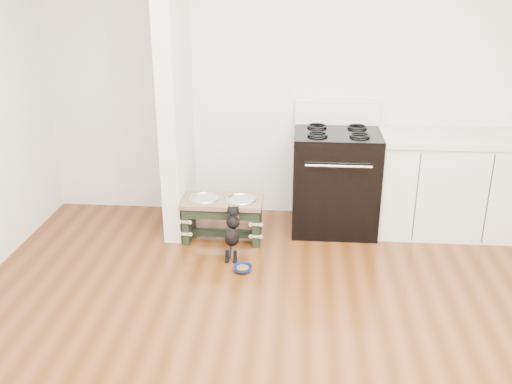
{
  "coord_description": "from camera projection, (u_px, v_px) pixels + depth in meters",
  "views": [
    {
      "loc": [
        -0.07,
        -2.75,
        2.26
      ],
      "look_at": [
        -0.42,
        1.44,
        0.61
      ],
      "focal_mm": 40.0,
      "sensor_mm": 36.0,
      "label": 1
    }
  ],
  "objects": [
    {
      "name": "oven_range",
      "position": [
        335.0,
        179.0,
        5.18
      ],
      "size": [
        0.76,
        0.69,
        1.14
      ],
      "color": "black",
      "rests_on": "ground"
    },
    {
      "name": "partition_wall",
      "position": [
        175.0,
        82.0,
        4.92
      ],
      "size": [
        0.15,
        0.8,
        2.7
      ],
      "primitive_type": "cube",
      "color": "silver",
      "rests_on": "ground"
    },
    {
      "name": "cabinet_run",
      "position": [
        444.0,
        184.0,
        5.13
      ],
      "size": [
        1.24,
        0.64,
        0.91
      ],
      "color": "silver",
      "rests_on": "ground"
    },
    {
      "name": "puppy",
      "position": [
        232.0,
        231.0,
        4.72
      ],
      "size": [
        0.12,
        0.36,
        0.43
      ],
      "color": "black",
      "rests_on": "ground"
    },
    {
      "name": "room_shell",
      "position": [
        317.0,
        110.0,
        2.78
      ],
      "size": [
        5.0,
        5.0,
        5.0
      ],
      "color": "silver",
      "rests_on": "ground"
    },
    {
      "name": "floor_bowl",
      "position": [
        243.0,
        269.0,
        4.55
      ],
      "size": [
        0.19,
        0.19,
        0.05
      ],
      "rotation": [
        0.0,
        0.0,
        -0.33
      ],
      "color": "navy",
      "rests_on": "ground"
    },
    {
      "name": "ground",
      "position": [
        306.0,
        378.0,
        3.37
      ],
      "size": [
        5.0,
        5.0,
        0.0
      ],
      "primitive_type": "plane",
      "color": "#48240C",
      "rests_on": "ground"
    },
    {
      "name": "dog_feeder",
      "position": [
        223.0,
        211.0,
        5.01
      ],
      "size": [
        0.7,
        0.37,
        0.4
      ],
      "color": "black",
      "rests_on": "ground"
    }
  ]
}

